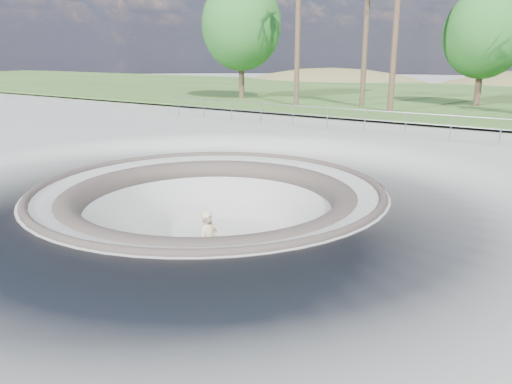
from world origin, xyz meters
TOP-DOWN VIEW (x-y plane):
  - ground at (0.00, 0.00)m, footprint 180.00×180.00m
  - skate_bowl at (0.00, 0.00)m, footprint 14.00×14.00m
  - grass_strip at (0.00, 34.00)m, footprint 180.00×36.00m
  - safety_railing at (0.00, 12.00)m, footprint 25.00×0.06m
  - skateboard at (1.28, -1.61)m, footprint 0.88×0.52m
  - skater at (1.28, -1.61)m, footprint 0.43×0.64m
  - bushy_tree_left at (-14.66, 22.40)m, footprint 6.40×5.82m
  - bushy_tree_mid at (2.30, 26.77)m, footprint 5.41×4.92m

SIDE VIEW (x-z plane):
  - skateboard at x=1.28m, z-range -1.87..-1.79m
  - skate_bowl at x=0.00m, z-range -3.88..0.22m
  - skater at x=1.28m, z-range -1.81..-0.07m
  - ground at x=0.00m, z-range 0.00..0.00m
  - grass_strip at x=0.00m, z-range 0.16..0.28m
  - safety_railing at x=0.00m, z-range 0.18..1.20m
  - bushy_tree_mid at x=2.30m, z-range 1.11..8.92m
  - bushy_tree_left at x=-14.66m, z-range 1.28..10.52m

